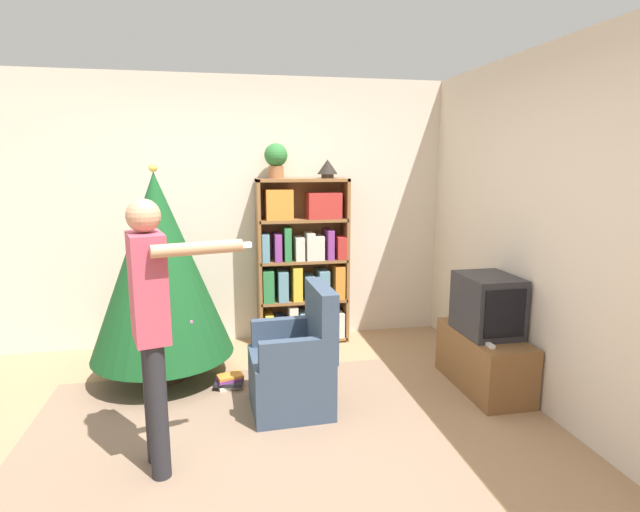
{
  "coord_description": "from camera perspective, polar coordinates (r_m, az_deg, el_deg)",
  "views": [
    {
      "loc": [
        -0.11,
        -2.92,
        1.79
      ],
      "look_at": [
        0.66,
        0.91,
        1.05
      ],
      "focal_mm": 28.0,
      "sensor_mm": 36.0,
      "label": 1
    }
  ],
  "objects": [
    {
      "name": "tv_stand",
      "position": [
        4.28,
        18.2,
        -11.24
      ],
      "size": [
        0.41,
        0.89,
        0.46
      ],
      "color": "brown",
      "rests_on": "ground_plane"
    },
    {
      "name": "standing_person",
      "position": [
        2.96,
        -18.69,
        -6.44
      ],
      "size": [
        0.7,
        0.46,
        1.6
      ],
      "rotation": [
        0.0,
        0.0,
        -1.32
      ],
      "color": "#232328",
      "rests_on": "ground_plane"
    },
    {
      "name": "area_rug",
      "position": [
        3.57,
        -9.99,
        -19.46
      ],
      "size": [
        2.73,
        2.09,
        0.01
      ],
      "color": "#7F6651",
      "rests_on": "ground_plane"
    },
    {
      "name": "christmas_tree",
      "position": [
        4.23,
        -17.93,
        -1.1
      ],
      "size": [
        1.15,
        1.15,
        1.78
      ],
      "color": "#4C3323",
      "rests_on": "ground_plane"
    },
    {
      "name": "bookshelf",
      "position": [
        4.94,
        -1.96,
        -1.17
      ],
      "size": [
        0.89,
        0.3,
        1.63
      ],
      "color": "brown",
      "rests_on": "ground_plane"
    },
    {
      "name": "television",
      "position": [
        4.13,
        18.59,
        -5.29
      ],
      "size": [
        0.4,
        0.5,
        0.47
      ],
      "color": "#28282D",
      "rests_on": "tv_stand"
    },
    {
      "name": "wall_back",
      "position": [
        5.02,
        -10.1,
        4.94
      ],
      "size": [
        8.0,
        0.1,
        2.6
      ],
      "color": "beige",
      "rests_on": "ground_plane"
    },
    {
      "name": "table_lamp",
      "position": [
        4.89,
        0.87,
        10.07
      ],
      "size": [
        0.2,
        0.2,
        0.18
      ],
      "color": "#473828",
      "rests_on": "bookshelf"
    },
    {
      "name": "potted_plant",
      "position": [
        4.81,
        -5.05,
        11.07
      ],
      "size": [
        0.22,
        0.22,
        0.33
      ],
      "color": "#935B38",
      "rests_on": "bookshelf"
    },
    {
      "name": "armchair",
      "position": [
        3.71,
        -2.77,
        -12.55
      ],
      "size": [
        0.59,
        0.58,
        0.92
      ],
      "rotation": [
        0.0,
        0.0,
        -1.54
      ],
      "color": "#334256",
      "rests_on": "ground_plane"
    },
    {
      "name": "ground_plane",
      "position": [
        3.43,
        -8.44,
        -20.88
      ],
      "size": [
        14.0,
        14.0,
        0.0
      ],
      "primitive_type": "plane",
      "color": "#9E7A56"
    },
    {
      "name": "game_remote",
      "position": [
        3.92,
        18.75,
        -9.56
      ],
      "size": [
        0.04,
        0.12,
        0.02
      ],
      "color": "white",
      "rests_on": "tv_stand"
    },
    {
      "name": "wall_right",
      "position": [
        3.75,
        26.66,
        2.08
      ],
      "size": [
        0.1,
        8.0,
        2.6
      ],
      "color": "beige",
      "rests_on": "ground_plane"
    },
    {
      "name": "book_pile_near_tree",
      "position": [
        4.19,
        -10.35,
        -13.91
      ],
      "size": [
        0.24,
        0.19,
        0.11
      ],
      "color": "beige",
      "rests_on": "ground_plane"
    }
  ]
}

